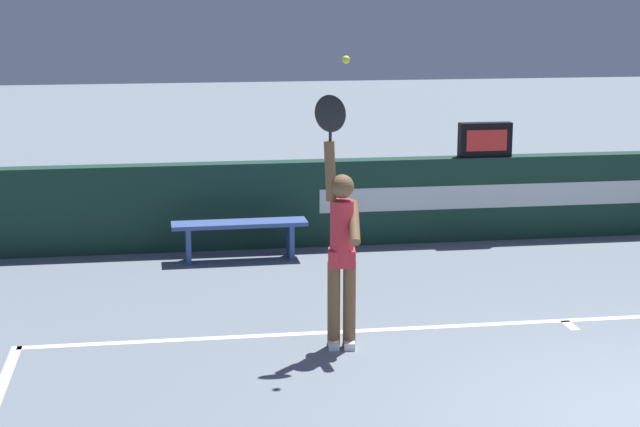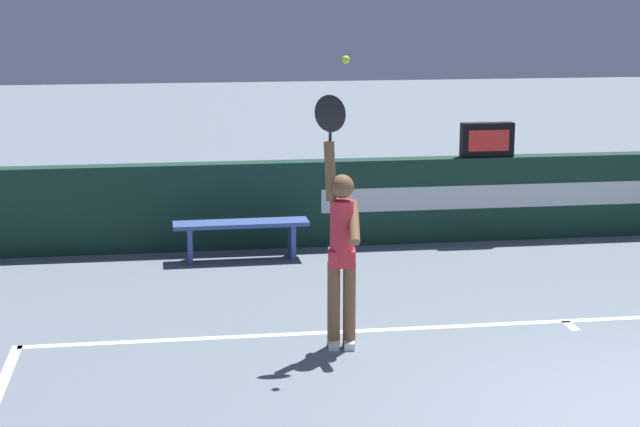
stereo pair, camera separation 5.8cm
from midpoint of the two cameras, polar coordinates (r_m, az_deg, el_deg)
name	(u,v)px [view 1 (the left image)]	position (r m, az deg, el deg)	size (l,w,h in m)	color
back_wall	(466,198)	(13.94, 7.93, 0.84)	(16.70, 0.28, 1.12)	#163529
speed_display	(485,140)	(13.87, 8.94, 4.04)	(0.70, 0.17, 0.45)	black
tennis_player	(341,245)	(9.57, 1.01, -1.76)	(0.45, 0.47, 2.40)	brown
tennis_ball	(346,60)	(9.18, 1.26, 8.45)	(0.07, 0.07, 0.07)	#D2DD3A
courtside_bench_far	(240,230)	(12.84, -4.58, -0.93)	(1.68, 0.39, 0.48)	#385092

